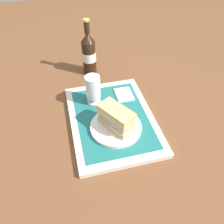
# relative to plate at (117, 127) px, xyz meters

# --- Properties ---
(ground_plane) EXTENTS (3.00, 3.00, 0.00)m
(ground_plane) POSITION_rel_plate_xyz_m (0.06, 0.00, -0.03)
(ground_plane) COLOR brown
(tray) EXTENTS (0.44, 0.32, 0.02)m
(tray) POSITION_rel_plate_xyz_m (0.06, 0.00, -0.02)
(tray) COLOR beige
(tray) RESTS_ON ground_plane
(placemat) EXTENTS (0.38, 0.27, 0.00)m
(placemat) POSITION_rel_plate_xyz_m (0.06, 0.00, -0.01)
(placemat) COLOR #1E6B66
(placemat) RESTS_ON tray
(plate) EXTENTS (0.19, 0.19, 0.01)m
(plate) POSITION_rel_plate_xyz_m (0.00, 0.00, 0.00)
(plate) COLOR silver
(plate) RESTS_ON placemat
(sandwich) EXTENTS (0.14, 0.12, 0.08)m
(sandwich) POSITION_rel_plate_xyz_m (0.00, 0.00, 0.05)
(sandwich) COLOR tan
(sandwich) RESTS_ON plate
(beer_glass) EXTENTS (0.06, 0.06, 0.12)m
(beer_glass) POSITION_rel_plate_xyz_m (0.17, 0.05, 0.06)
(beer_glass) COLOR silver
(beer_glass) RESTS_ON placemat
(napkin_folded) EXTENTS (0.09, 0.07, 0.01)m
(napkin_folded) POSITION_rel_plate_xyz_m (0.18, -0.08, -0.00)
(napkin_folded) COLOR white
(napkin_folded) RESTS_ON placemat
(beer_bottle) EXTENTS (0.07, 0.07, 0.27)m
(beer_bottle) POSITION_rel_plate_xyz_m (0.41, 0.03, 0.08)
(beer_bottle) COLOR black
(beer_bottle) RESTS_ON ground_plane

